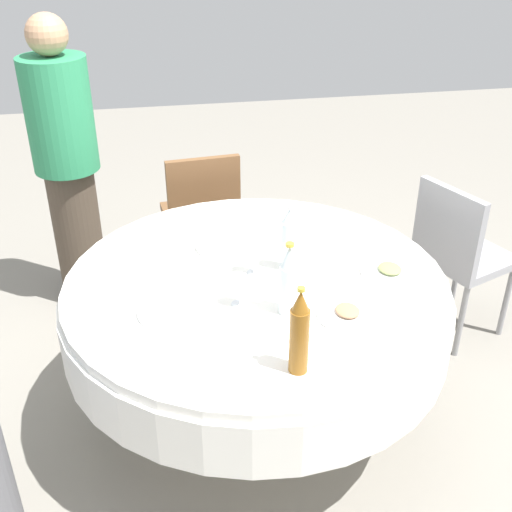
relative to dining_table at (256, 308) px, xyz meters
The scene contains 17 objects.
ground_plane 0.60m from the dining_table, ahead, with size 10.00×10.00×0.00m, color gray.
dining_table is the anchor object (origin of this frame).
bottle_amber_inner 0.65m from the dining_table, behind, with size 0.06×0.06×0.32m.
bottle_clear_left 0.32m from the dining_table, 69.48° to the right, with size 0.06×0.06×0.28m.
bottle_clear_north 0.38m from the dining_table, 163.53° to the right, with size 0.07×0.07×0.29m.
wine_glass_east 0.30m from the dining_table, 150.88° to the left, with size 0.06×0.06×0.13m.
wine_glass_west 0.25m from the dining_table, ahead, with size 0.06×0.06×0.15m.
plate_mid 0.56m from the dining_table, 96.90° to the right, with size 0.23×0.23×0.04m.
plate_near 0.42m from the dining_table, 117.25° to the left, with size 0.25×0.25×0.02m.
plate_far 0.34m from the dining_table, 20.20° to the left, with size 0.22×0.22×0.02m.
plate_right 0.45m from the dining_table, 138.77° to the right, with size 0.22×0.22×0.04m.
fork_left 0.51m from the dining_table, 67.07° to the right, with size 0.18×0.02×0.01m, color silver.
knife_north 0.52m from the dining_table, 47.29° to the left, with size 0.18×0.02×0.01m, color silver.
folded_napkin 0.55m from the dining_table, 33.66° to the right, with size 0.12×0.12×0.02m, color white.
person_inner 1.43m from the dining_table, 34.80° to the left, with size 0.34×0.34×1.60m.
chair_rear 1.20m from the dining_table, 68.53° to the right, with size 0.52×0.52×0.87m.
chair_outer 1.13m from the dining_table, ahead, with size 0.44×0.44×0.87m.
Camera 1 is at (-2.10, 0.39, 2.07)m, focal length 44.15 mm.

